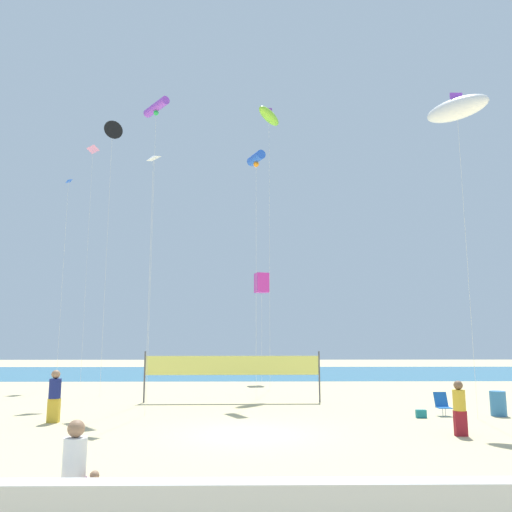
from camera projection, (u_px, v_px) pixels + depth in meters
name	position (u px, v px, depth m)	size (l,w,h in m)	color
ground_plane	(249.00, 434.00, 16.19)	(120.00, 120.00, 0.00)	#D1BC89
ocean_band	(249.00, 373.00, 46.23)	(120.00, 20.00, 0.01)	teal
mother_figure	(74.00, 469.00, 8.26)	(0.38, 0.38, 1.66)	#7A3872
toddler_figure	(93.00, 498.00, 8.12)	(0.20, 0.20, 0.89)	#2D2D33
beachgoer_mustard_shirt	(459.00, 406.00, 16.01)	(0.38, 0.38, 1.68)	maroon
beachgoer_navy_shirt	(55.00, 394.00, 18.58)	(0.43, 0.43, 1.86)	gold
folding_beach_chair	(442.00, 403.00, 20.22)	(0.52, 0.65, 0.89)	#1959B2
trash_barrel	(498.00, 403.00, 20.11)	(0.61, 0.61, 0.95)	teal
volleyball_net	(232.00, 367.00, 24.60)	(8.47, 0.22, 2.40)	#4C4C51
beach_handbag	(421.00, 414.00, 19.54)	(0.38, 0.19, 0.31)	#19727A
kite_black_delta	(112.00, 132.00, 29.40)	(1.15, 0.91, 15.35)	silver
kite_violet_tube	(156.00, 108.00, 26.42)	(1.59, 1.87, 15.05)	silver
kite_white_inflatable	(457.00, 109.00, 21.32)	(2.51, 2.45, 13.17)	silver
kite_pink_diamond	(93.00, 152.00, 37.13)	(0.88, 0.87, 16.89)	silver
kite_white_diamond	(153.00, 162.00, 21.73)	(0.70, 0.70, 10.80)	silver
kite_blue_diamond	(67.00, 192.00, 31.75)	(0.39, 0.40, 12.89)	silver
kite_magenta_box	(262.00, 283.00, 36.68)	(1.09, 1.09, 7.67)	silver
kite_lime_inflatable	(269.00, 116.00, 33.56)	(1.88, 2.09, 18.06)	silver
kite_blue_tube	(256.00, 159.00, 27.64)	(1.00, 1.41, 12.90)	silver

